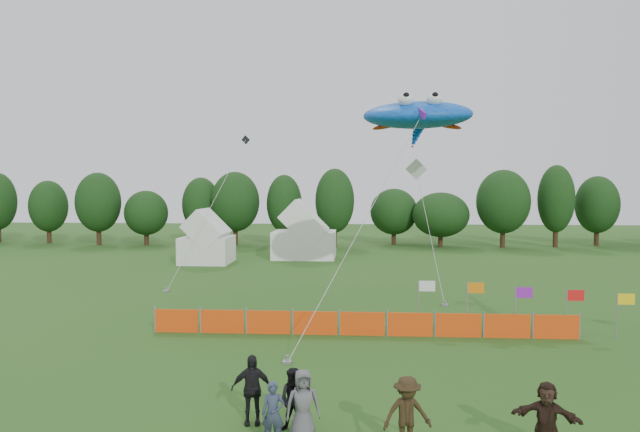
# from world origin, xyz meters

# --- Properties ---
(ground) EXTENTS (160.00, 160.00, 0.00)m
(ground) POSITION_xyz_m (0.00, 0.00, 0.00)
(ground) COLOR #234C16
(ground) RESTS_ON ground
(treeline) EXTENTS (104.57, 8.78, 8.36)m
(treeline) POSITION_xyz_m (1.61, 44.93, 4.18)
(treeline) COLOR #382314
(treeline) RESTS_ON ground
(tent_left) EXTENTS (4.02, 4.02, 3.55)m
(tent_left) POSITION_xyz_m (-10.95, 30.77, 1.79)
(tent_left) COLOR white
(tent_left) RESTS_ON ground
(tent_right) EXTENTS (5.51, 4.41, 3.89)m
(tent_right) POSITION_xyz_m (-3.27, 34.54, 1.96)
(tent_right) COLOR white
(tent_right) RESTS_ON ground
(barrier_fence) EXTENTS (17.90, 0.06, 1.00)m
(barrier_fence) POSITION_xyz_m (1.60, 8.77, 0.50)
(barrier_fence) COLOR #E8430C
(barrier_fence) RESTS_ON ground
(flag_row) EXTENTS (10.73, 0.54, 2.28)m
(flag_row) POSITION_xyz_m (9.05, 8.97, 1.43)
(flag_row) COLOR gray
(flag_row) RESTS_ON ground
(spectator_a) EXTENTS (0.57, 0.37, 1.55)m
(spectator_a) POSITION_xyz_m (-0.64, -1.57, 0.78)
(spectator_a) COLOR #2F374F
(spectator_a) RESTS_ON ground
(spectator_b) EXTENTS (0.91, 0.77, 1.65)m
(spectator_b) POSITION_xyz_m (-0.20, -0.83, 0.82)
(spectator_b) COLOR black
(spectator_b) RESTS_ON ground
(spectator_c) EXTENTS (1.29, 0.91, 1.82)m
(spectator_c) POSITION_xyz_m (2.58, -1.76, 0.91)
(spectator_c) COLOR #2E2112
(spectator_c) RESTS_ON ground
(spectator_d) EXTENTS (1.14, 0.60, 1.85)m
(spectator_d) POSITION_xyz_m (-1.40, -0.39, 0.93)
(spectator_d) COLOR black
(spectator_d) RESTS_ON ground
(spectator_e) EXTENTS (0.98, 0.77, 1.78)m
(spectator_e) POSITION_xyz_m (0.06, -1.28, 0.89)
(spectator_e) COLOR #56565B
(spectator_e) RESTS_ON ground
(spectator_f) EXTENTS (1.65, 1.01, 1.70)m
(spectator_f) POSITION_xyz_m (5.86, -1.58, 0.85)
(spectator_f) COLOR black
(spectator_f) RESTS_ON ground
(stingray_kite) EXTENTS (9.41, 21.67, 11.49)m
(stingray_kite) POSITION_xyz_m (4.82, 18.46, 10.34)
(stingray_kite) COLOR blue
(stingray_kite) RESTS_ON ground
(small_kite_white) EXTENTS (1.72, 6.92, 8.08)m
(small_kite_white) POSITION_xyz_m (5.32, 20.02, 5.64)
(small_kite_white) COLOR silver
(small_kite_white) RESTS_ON ground
(small_kite_dark) EXTENTS (3.09, 11.73, 10.33)m
(small_kite_dark) POSITION_xyz_m (-8.64, 24.05, 5.26)
(small_kite_dark) COLOR black
(small_kite_dark) RESTS_ON ground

